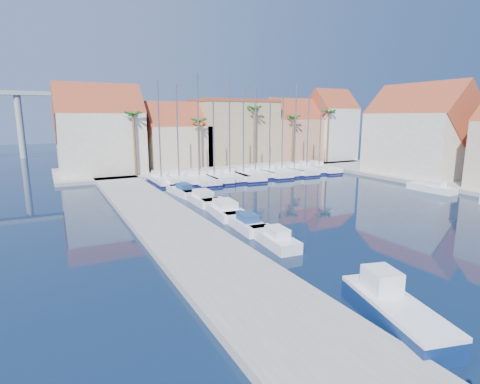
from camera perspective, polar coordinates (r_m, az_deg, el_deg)
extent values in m
plane|color=black|center=(24.03, 23.45, -11.76)|extent=(260.00, 260.00, 0.00)
cube|color=gray|center=(29.76, -9.43, -5.97)|extent=(6.00, 77.00, 0.50)
cube|color=gray|center=(68.07, -3.30, 3.98)|extent=(54.00, 16.00, 0.50)
cube|color=gray|center=(57.94, 32.16, 0.92)|extent=(12.00, 60.00, 0.50)
cube|color=navy|center=(18.70, 22.64, -17.00)|extent=(3.49, 6.38, 0.91)
cube|color=white|center=(18.45, 22.78, -15.47)|extent=(3.49, 6.38, 0.20)
cube|color=white|center=(19.11, 20.77, -12.51)|extent=(1.68, 1.90, 1.11)
cube|color=white|center=(27.31, 5.18, -7.14)|extent=(2.07, 5.32, 0.80)
cube|color=white|center=(26.66, 5.73, -6.03)|extent=(1.31, 1.91, 0.60)
cube|color=white|center=(30.99, 0.73, -4.82)|extent=(2.15, 5.68, 0.80)
cube|color=navy|center=(30.31, 1.17, -3.82)|extent=(1.38, 2.03, 0.60)
cube|color=white|center=(35.81, -2.67, -2.59)|extent=(3.13, 7.70, 0.80)
cube|color=white|center=(34.95, -2.28, -1.76)|extent=(1.93, 2.78, 0.60)
cube|color=white|center=(40.65, -6.00, -0.94)|extent=(2.36, 7.04, 0.80)
cube|color=white|center=(39.86, -5.67, -0.16)|extent=(1.61, 2.48, 0.60)
cube|color=white|center=(44.73, -8.81, 0.12)|extent=(2.22, 5.84, 0.80)
cube|color=navy|center=(44.08, -8.55, 0.89)|extent=(1.42, 2.09, 0.60)
cube|color=white|center=(49.02, -10.14, 1.07)|extent=(2.39, 5.97, 0.80)
cube|color=white|center=(48.34, -10.02, 1.77)|extent=(1.49, 2.15, 0.60)
cube|color=white|center=(51.54, 27.11, 0.49)|extent=(2.06, 5.72, 0.80)
cube|color=white|center=(51.13, 27.71, 1.15)|extent=(1.35, 2.03, 0.60)
cube|color=white|center=(52.65, -12.02, 1.82)|extent=(2.12, 8.13, 1.00)
cube|color=#0E0D41|center=(52.70, -12.00, 1.48)|extent=(2.18, 8.19, 0.28)
cube|color=white|center=(53.30, -12.29, 2.80)|extent=(1.48, 2.44, 0.60)
cylinder|color=slate|center=(51.58, -12.21, 9.31)|extent=(0.20, 0.20, 12.76)
cube|color=white|center=(52.92, -9.42, 1.97)|extent=(2.40, 8.67, 1.00)
cube|color=#0E0D41|center=(52.97, -9.41, 1.63)|extent=(2.46, 8.73, 0.28)
cube|color=white|center=(53.60, -9.75, 2.94)|extent=(1.62, 2.62, 0.60)
cylinder|color=slate|center=(51.85, -9.50, 9.14)|extent=(0.20, 0.20, 12.26)
cube|color=white|center=(53.04, -6.42, 2.07)|extent=(3.02, 10.89, 1.00)
cube|color=#0E0D41|center=(53.09, -6.42, 1.73)|extent=(3.08, 10.95, 0.28)
cube|color=white|center=(53.92, -6.84, 3.08)|extent=(2.03, 3.29, 0.60)
cylinder|color=slate|center=(51.84, -6.40, 9.96)|extent=(0.20, 0.20, 13.59)
cube|color=white|center=(54.31, -4.13, 2.33)|extent=(3.32, 10.34, 1.00)
cube|color=#0E0D41|center=(54.36, -4.13, 2.00)|extent=(3.38, 10.41, 0.28)
cube|color=white|center=(55.14, -4.50, 3.31)|extent=(2.05, 3.17, 0.60)
cylinder|color=slate|center=(53.23, -4.03, 8.14)|extent=(0.20, 0.20, 10.05)
cube|color=white|center=(55.37, -1.79, 2.53)|extent=(2.58, 9.88, 1.00)
cube|color=#0E0D41|center=(55.42, -1.79, 2.21)|extent=(2.64, 9.94, 0.28)
cube|color=white|center=(56.14, -2.23, 3.48)|extent=(1.80, 2.96, 0.60)
cylinder|color=slate|center=(54.27, -1.61, 9.97)|extent=(0.20, 0.20, 13.36)
cube|color=white|center=(56.21, 0.28, 2.67)|extent=(3.80, 11.46, 1.00)
cube|color=#0E0D41|center=(56.26, 0.28, 2.35)|extent=(3.87, 11.52, 0.28)
cube|color=white|center=(57.12, -0.17, 3.63)|extent=(2.31, 3.53, 0.60)
cylinder|color=slate|center=(55.07, 0.52, 9.32)|extent=(0.20, 0.20, 12.07)
cube|color=white|center=(58.06, 2.11, 2.95)|extent=(2.42, 9.00, 1.00)
cube|color=#0E0D41|center=(58.11, 2.11, 2.64)|extent=(2.48, 9.06, 0.28)
cube|color=white|center=(58.72, 1.67, 3.84)|extent=(1.66, 2.71, 0.60)
cylinder|color=slate|center=(57.07, 2.39, 9.44)|extent=(0.20, 0.20, 12.17)
cube|color=white|center=(59.08, 4.22, 3.07)|extent=(3.48, 11.15, 1.00)
cube|color=#0E0D41|center=(59.13, 4.21, 2.77)|extent=(3.55, 11.21, 0.28)
cube|color=white|center=(59.94, 3.73, 3.97)|extent=(2.19, 3.41, 0.60)
cylinder|color=slate|center=(58.05, 4.56, 8.47)|extent=(0.20, 0.20, 10.18)
cube|color=white|center=(60.38, 6.08, 3.22)|extent=(3.22, 9.78, 1.00)
cube|color=#0E0D41|center=(60.42, 6.08, 2.92)|extent=(3.28, 9.85, 0.28)
cube|color=white|center=(61.02, 5.55, 4.08)|extent=(1.96, 3.01, 0.60)
cylinder|color=slate|center=(59.43, 6.50, 9.08)|extent=(0.20, 0.20, 11.38)
cube|color=white|center=(61.71, 7.96, 3.35)|extent=(2.80, 10.71, 1.00)
cube|color=#0E0D41|center=(61.75, 7.95, 3.06)|extent=(2.86, 10.77, 0.28)
cube|color=white|center=(62.47, 7.41, 4.21)|extent=(1.95, 3.21, 0.60)
cylinder|color=slate|center=(60.69, 8.44, 9.84)|extent=(0.20, 0.20, 12.99)
cube|color=white|center=(63.77, 9.90, 3.55)|extent=(3.01, 8.87, 1.00)
cube|color=#0E0D41|center=(63.81, 9.89, 3.27)|extent=(3.07, 8.93, 0.28)
cube|color=white|center=(64.40, 9.51, 4.36)|extent=(1.80, 2.74, 0.60)
cylinder|color=slate|center=(62.86, 10.32, 9.26)|extent=(0.20, 0.20, 11.75)
cube|color=white|center=(64.62, 11.66, 3.59)|extent=(3.10, 10.23, 1.00)
cube|color=#0E0D41|center=(64.67, 11.64, 3.31)|extent=(3.16, 10.29, 0.28)
cube|color=white|center=(65.33, 11.16, 4.40)|extent=(1.98, 3.12, 0.60)
cylinder|color=slate|center=(63.69, 12.15, 8.93)|extent=(0.20, 0.20, 11.12)
cube|color=beige|center=(61.20, -20.42, 6.92)|extent=(12.00, 9.00, 9.00)
cube|color=maroon|center=(61.06, -20.72, 11.13)|extent=(12.30, 9.00, 9.00)
cube|color=beige|center=(63.88, -9.57, 6.74)|extent=(10.00, 8.00, 7.00)
cube|color=maroon|center=(63.70, -9.67, 9.87)|extent=(10.30, 8.00, 8.00)
cube|color=tan|center=(68.84, -1.05, 8.89)|extent=(14.00, 10.00, 11.00)
cube|color=maroon|center=(68.83, -1.07, 13.68)|extent=(14.20, 10.20, 0.50)
cube|color=tan|center=(74.21, 7.71, 7.82)|extent=(10.00, 8.00, 8.00)
cube|color=maroon|center=(74.07, 7.79, 10.91)|extent=(10.30, 8.00, 8.00)
cube|color=silver|center=(78.91, 13.57, 8.54)|extent=(8.00, 8.00, 10.00)
cube|color=maroon|center=(78.85, 13.74, 12.17)|extent=(8.30, 8.00, 8.00)
cube|color=beige|center=(62.38, 25.50, 6.60)|extent=(9.00, 14.00, 9.00)
cube|color=maroon|center=(62.25, 25.87, 10.72)|extent=(9.00, 14.30, 9.00)
cylinder|color=brown|center=(56.93, -15.75, 6.92)|extent=(0.36, 0.36, 9.00)
sphere|color=#235A19|center=(56.78, -15.99, 11.29)|extent=(2.60, 2.60, 2.60)
cylinder|color=brown|center=(59.82, -6.25, 7.00)|extent=(0.36, 0.36, 8.00)
sphere|color=#235A19|center=(59.64, -6.33, 10.69)|extent=(2.60, 2.60, 2.60)
cylinder|color=brown|center=(64.05, 2.18, 8.24)|extent=(0.36, 0.36, 10.00)
sphere|color=#235A19|center=(63.96, 2.21, 12.59)|extent=(2.60, 2.60, 2.60)
cylinder|color=brown|center=(68.40, 8.06, 7.71)|extent=(0.36, 0.36, 8.50)
sphere|color=#235A19|center=(68.26, 8.16, 11.15)|extent=(2.60, 2.60, 2.60)
cylinder|color=brown|center=(73.29, 13.23, 8.16)|extent=(0.36, 0.36, 9.50)
sphere|color=#235A19|center=(73.20, 13.40, 11.76)|extent=(2.60, 2.60, 2.60)
cylinder|color=#9E9E99|center=(95.71, -30.48, 8.66)|extent=(1.40, 1.40, 14.00)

